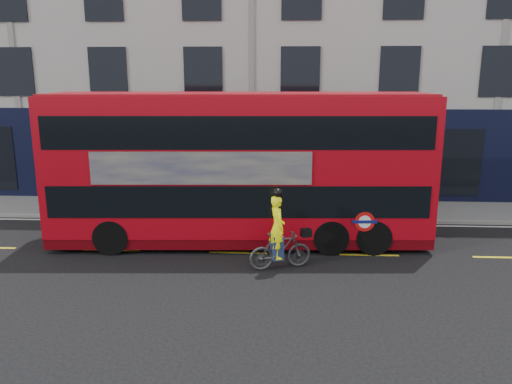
{
  "coord_description": "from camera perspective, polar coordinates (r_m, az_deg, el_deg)",
  "views": [
    {
      "loc": [
        1.34,
        -13.04,
        5.32
      ],
      "look_at": [
        0.49,
        2.39,
        1.72
      ],
      "focal_mm": 35.0,
      "sensor_mm": 36.0,
      "label": 1
    }
  ],
  "objects": [
    {
      "name": "building_terrace",
      "position": [
        26.11,
        0.19,
        17.88
      ],
      "size": [
        50.0,
        10.07,
        15.0
      ],
      "color": "#A9A7A0",
      "rests_on": "ground"
    },
    {
      "name": "ground",
      "position": [
        14.15,
        -2.56,
        -9.01
      ],
      "size": [
        120.0,
        120.0,
        0.0
      ],
      "primitive_type": "plane",
      "color": "black",
      "rests_on": "ground"
    },
    {
      "name": "pavement",
      "position": [
        20.28,
        -0.76,
        -1.93
      ],
      "size": [
        60.0,
        3.0,
        0.12
      ],
      "primitive_type": "cube",
      "color": "slate",
      "rests_on": "ground"
    },
    {
      "name": "lane_dashes",
      "position": [
        15.54,
        -2.01,
        -6.92
      ],
      "size": [
        58.0,
        0.12,
        0.01
      ],
      "primitive_type": null,
      "color": "yellow",
      "rests_on": "ground"
    },
    {
      "name": "road_edge_line",
      "position": [
        18.57,
        -1.13,
        -3.54
      ],
      "size": [
        58.0,
        0.1,
        0.01
      ],
      "primitive_type": "cube",
      "color": "silver",
      "rests_on": "ground"
    },
    {
      "name": "kerb",
      "position": [
        18.84,
        -1.07,
        -3.1
      ],
      "size": [
        60.0,
        0.12,
        0.13
      ],
      "primitive_type": "cube",
      "color": "gray",
      "rests_on": "ground"
    },
    {
      "name": "cyclist",
      "position": [
        14.04,
        2.7,
        -5.77
      ],
      "size": [
        1.88,
        1.05,
        2.34
      ],
      "rotation": [
        0.0,
        0.0,
        0.32
      ],
      "color": "#404345",
      "rests_on": "ground"
    },
    {
      "name": "bus",
      "position": [
        15.95,
        -1.73,
        2.8
      ],
      "size": [
        12.07,
        3.33,
        4.82
      ],
      "rotation": [
        0.0,
        0.0,
        0.05
      ],
      "color": "#AB0612",
      "rests_on": "ground"
    }
  ]
}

